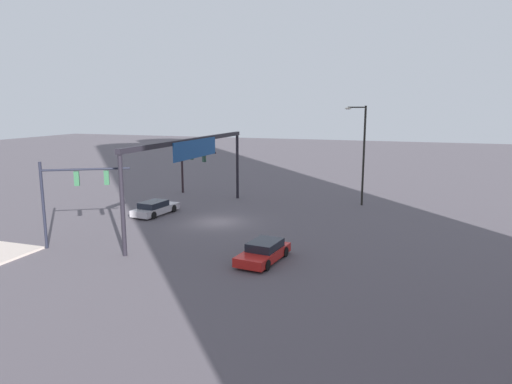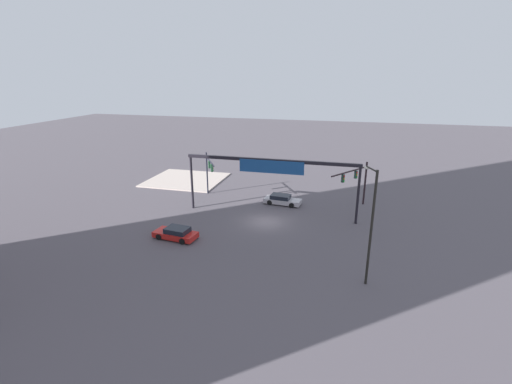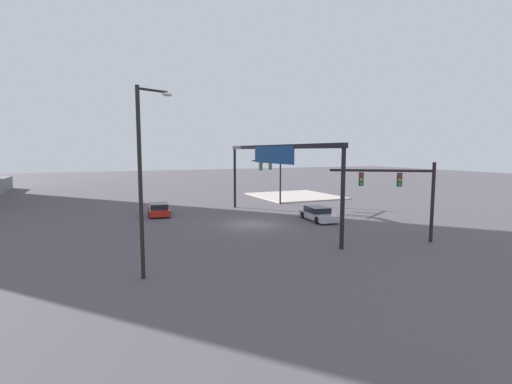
{
  "view_description": "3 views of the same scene",
  "coord_description": "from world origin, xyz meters",
  "px_view_note": "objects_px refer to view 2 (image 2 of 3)",
  "views": [
    {
      "loc": [
        33.41,
        14.89,
        9.35
      ],
      "look_at": [
        -2.18,
        2.5,
        2.26
      ],
      "focal_mm": 32.46,
      "sensor_mm": 36.0,
      "label": 1
    },
    {
      "loc": [
        -8.4,
        36.83,
        15.91
      ],
      "look_at": [
        0.84,
        1.22,
        3.85
      ],
      "focal_mm": 25.58,
      "sensor_mm": 36.0,
      "label": 2
    },
    {
      "loc": [
        -29.29,
        12.45,
        6.27
      ],
      "look_at": [
        2.86,
        -1.66,
        2.42
      ],
      "focal_mm": 26.63,
      "sensor_mm": 36.0,
      "label": 3
    }
  ],
  "objects_px": {
    "sedan_car_approaching": "(176,233)",
    "sedan_car_waiting_far": "(282,200)",
    "streetlamp_curved_arm": "(371,221)",
    "traffic_signal_near_corner": "(357,178)",
    "traffic_signal_opposite_side": "(209,168)"
  },
  "relations": [
    {
      "from": "traffic_signal_opposite_side",
      "to": "sedan_car_waiting_far",
      "type": "relative_size",
      "value": 1.2
    },
    {
      "from": "sedan_car_approaching",
      "to": "sedan_car_waiting_far",
      "type": "bearing_deg",
      "value": -116.63
    },
    {
      "from": "sedan_car_approaching",
      "to": "sedan_car_waiting_far",
      "type": "relative_size",
      "value": 0.95
    },
    {
      "from": "streetlamp_curved_arm",
      "to": "sedan_car_approaching",
      "type": "relative_size",
      "value": 2.03
    },
    {
      "from": "traffic_signal_near_corner",
      "to": "sedan_car_approaching",
      "type": "bearing_deg",
      "value": -17.07
    },
    {
      "from": "traffic_signal_near_corner",
      "to": "traffic_signal_opposite_side",
      "type": "xyz_separation_m",
      "value": [
        18.78,
        0.81,
        0.23
      ]
    },
    {
      "from": "traffic_signal_near_corner",
      "to": "traffic_signal_opposite_side",
      "type": "distance_m",
      "value": 18.8
    },
    {
      "from": "streetlamp_curved_arm",
      "to": "sedan_car_waiting_far",
      "type": "height_order",
      "value": "streetlamp_curved_arm"
    },
    {
      "from": "sedan_car_waiting_far",
      "to": "streetlamp_curved_arm",
      "type": "bearing_deg",
      "value": -52.96
    },
    {
      "from": "traffic_signal_opposite_side",
      "to": "streetlamp_curved_arm",
      "type": "distance_m",
      "value": 25.71
    },
    {
      "from": "traffic_signal_opposite_side",
      "to": "streetlamp_curved_arm",
      "type": "bearing_deg",
      "value": 18.65
    },
    {
      "from": "traffic_signal_near_corner",
      "to": "traffic_signal_opposite_side",
      "type": "bearing_deg",
      "value": -52.99
    },
    {
      "from": "sedan_car_approaching",
      "to": "sedan_car_waiting_far",
      "type": "xyz_separation_m",
      "value": [
        -8.43,
        -12.7,
        0.0
      ]
    },
    {
      "from": "traffic_signal_opposite_side",
      "to": "sedan_car_waiting_far",
      "type": "distance_m",
      "value": 10.44
    },
    {
      "from": "traffic_signal_opposite_side",
      "to": "sedan_car_waiting_far",
      "type": "height_order",
      "value": "traffic_signal_opposite_side"
    }
  ]
}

